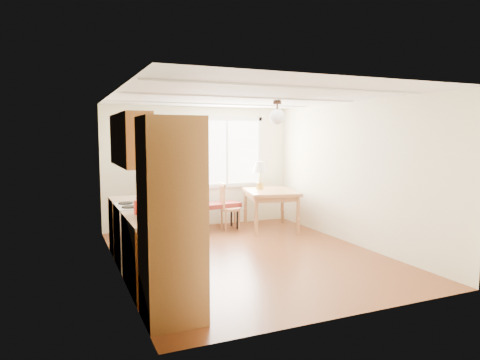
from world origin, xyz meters
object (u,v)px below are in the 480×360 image
bench (212,206)px  chair (226,203)px  refrigerator (176,192)px  dining_table (270,195)px

bench → chair: bearing=-33.9°
chair → bench: bearing=158.8°
refrigerator → dining_table: bearing=-13.5°
bench → dining_table: dining_table is taller
refrigerator → bench: bearing=0.7°
refrigerator → bench: (0.75, 0.02, -0.33)m
refrigerator → bench: refrigerator is taller
dining_table → chair: (-0.84, 0.31, -0.16)m
refrigerator → dining_table: size_ratio=1.09×
dining_table → bench: bearing=172.3°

